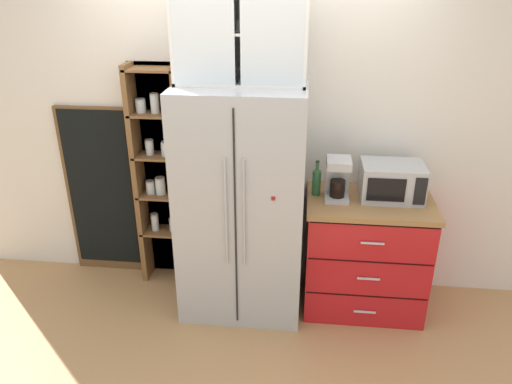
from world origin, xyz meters
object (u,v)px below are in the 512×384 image
object	(u,v)px
mug_sage	(372,196)
bottle_green	(317,180)
chalkboard_menu	(102,192)
microwave	(392,181)
refrigerator	(243,202)
coffee_maker	(338,178)

from	to	relation	value
mug_sage	bottle_green	world-z (taller)	bottle_green
chalkboard_menu	microwave	bearing A→B (deg)	-5.59
microwave	chalkboard_menu	distance (m)	2.33
mug_sage	microwave	bearing A→B (deg)	33.79
microwave	bottle_green	size ratio (longest dim) A/B	1.66
refrigerator	microwave	xyz separation A→B (m)	(1.07, 0.10, 0.17)
coffee_maker	chalkboard_menu	world-z (taller)	chalkboard_menu
coffee_maker	bottle_green	bearing A→B (deg)	164.71
microwave	coffee_maker	world-z (taller)	coffee_maker
chalkboard_menu	coffee_maker	bearing A→B (deg)	-7.95
refrigerator	chalkboard_menu	xyz separation A→B (m)	(-1.23, 0.33, -0.13)
coffee_maker	chalkboard_menu	size ratio (longest dim) A/B	0.21
coffee_maker	refrigerator	bearing A→B (deg)	-174.96
microwave	mug_sage	distance (m)	0.19
coffee_maker	chalkboard_menu	xyz separation A→B (m)	(-1.91, 0.27, -0.33)
bottle_green	chalkboard_menu	world-z (taller)	chalkboard_menu
refrigerator	microwave	size ratio (longest dim) A/B	3.94
refrigerator	bottle_green	distance (m)	0.57
coffee_maker	bottle_green	distance (m)	0.16
coffee_maker	mug_sage	bearing A→B (deg)	-11.79
microwave	refrigerator	bearing A→B (deg)	-174.54
coffee_maker	mug_sage	xyz separation A→B (m)	(0.25, -0.05, -0.11)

